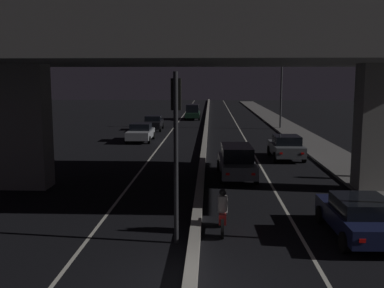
# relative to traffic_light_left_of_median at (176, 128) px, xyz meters

# --- Properties ---
(ground_plane) EXTENTS (200.00, 200.00, 0.00)m
(ground_plane) POSITION_rel_traffic_light_left_of_median_xyz_m (0.57, -3.06, -3.59)
(ground_plane) COLOR black
(lane_line_left_inner) EXTENTS (0.12, 126.00, 0.00)m
(lane_line_left_inner) POSITION_rel_traffic_light_left_of_median_xyz_m (-2.84, 31.94, -3.59)
(lane_line_left_inner) COLOR beige
(lane_line_left_inner) RESTS_ON ground_plane
(lane_line_right_inner) EXTENTS (0.12, 126.00, 0.00)m
(lane_line_right_inner) POSITION_rel_traffic_light_left_of_median_xyz_m (3.99, 31.94, -3.59)
(lane_line_right_inner) COLOR beige
(lane_line_right_inner) RESTS_ON ground_plane
(median_divider) EXTENTS (0.35, 126.00, 0.31)m
(median_divider) POSITION_rel_traffic_light_left_of_median_xyz_m (0.57, 31.94, -3.43)
(median_divider) COLOR gray
(median_divider) RESTS_ON ground_plane
(sidewalk_right) EXTENTS (2.94, 126.00, 0.15)m
(sidewalk_right) POSITION_rel_traffic_light_left_of_median_xyz_m (9.00, 24.94, -3.52)
(sidewalk_right) COLOR #5B5956
(sidewalk_right) RESTS_ON ground_plane
(elevated_overpass) EXTENTS (22.23, 10.72, 8.56)m
(elevated_overpass) POSITION_rel_traffic_light_left_of_median_xyz_m (0.57, 6.88, 2.88)
(elevated_overpass) COLOR gray
(elevated_overpass) RESTS_ON ground_plane
(traffic_light_left_of_median) EXTENTS (0.30, 0.49, 5.27)m
(traffic_light_left_of_median) POSITION_rel_traffic_light_left_of_median_xyz_m (0.00, 0.00, 0.00)
(traffic_light_left_of_median) COLOR black
(traffic_light_left_of_median) RESTS_ON ground_plane
(street_lamp) EXTENTS (2.47, 0.32, 8.80)m
(street_lamp) POSITION_rel_traffic_light_left_of_median_xyz_m (7.83, 32.53, 1.58)
(street_lamp) COLOR #2D2D30
(street_lamp) RESTS_ON ground_plane
(car_dark_blue_lead) EXTENTS (2.02, 4.21, 1.33)m
(car_dark_blue_lead) POSITION_rel_traffic_light_left_of_median_xyz_m (5.84, 0.67, -2.89)
(car_dark_blue_lead) COLOR #141938
(car_dark_blue_lead) RESTS_ON ground_plane
(car_grey_second) EXTENTS (1.97, 4.81, 1.66)m
(car_grey_second) POSITION_rel_traffic_light_left_of_median_xyz_m (2.39, 9.50, -2.73)
(car_grey_second) COLOR #515459
(car_grey_second) RESTS_ON ground_plane
(car_grey_third) EXTENTS (1.99, 4.08, 1.52)m
(car_grey_third) POSITION_rel_traffic_light_left_of_median_xyz_m (5.86, 15.03, -2.80)
(car_grey_third) COLOR #515459
(car_grey_third) RESTS_ON ground_plane
(car_silver_lead_oncoming) EXTENTS (1.99, 4.24, 1.47)m
(car_silver_lead_oncoming) POSITION_rel_traffic_light_left_of_median_xyz_m (-4.69, 22.82, -2.85)
(car_silver_lead_oncoming) COLOR gray
(car_silver_lead_oncoming) RESTS_ON ground_plane
(car_black_second_oncoming) EXTENTS (1.98, 4.60, 1.45)m
(car_black_second_oncoming) POSITION_rel_traffic_light_left_of_median_xyz_m (-4.70, 30.98, -2.85)
(car_black_second_oncoming) COLOR black
(car_black_second_oncoming) RESTS_ON ground_plane
(car_dark_green_third_oncoming) EXTENTS (1.90, 4.59, 1.92)m
(car_dark_green_third_oncoming) POSITION_rel_traffic_light_left_of_median_xyz_m (-1.25, 43.23, -2.57)
(car_dark_green_third_oncoming) COLOR black
(car_dark_green_third_oncoming) RESTS_ON ground_plane
(motorcycle_red_filtering_near) EXTENTS (0.33, 1.83, 1.48)m
(motorcycle_red_filtering_near) POSITION_rel_traffic_light_left_of_median_xyz_m (1.46, 0.94, -2.96)
(motorcycle_red_filtering_near) COLOR black
(motorcycle_red_filtering_near) RESTS_ON ground_plane
(pedestrian_on_sidewalk) EXTENTS (0.39, 0.39, 1.59)m
(pedestrian_on_sidewalk) POSITION_rel_traffic_light_left_of_median_xyz_m (8.55, 9.27, -2.66)
(pedestrian_on_sidewalk) COLOR #2D261E
(pedestrian_on_sidewalk) RESTS_ON sidewalk_right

